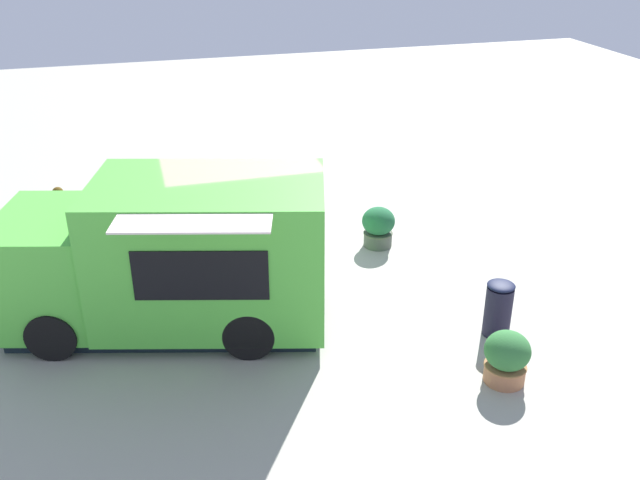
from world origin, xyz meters
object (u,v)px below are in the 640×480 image
person_customer (62,211)px  planter_flowering_far (378,226)px  food_truck (173,259)px  planter_flowering_near (507,357)px  trash_bin (498,308)px

person_customer → planter_flowering_far: size_ratio=1.08×
person_customer → food_truck: bearing=-155.9°
planter_flowering_far → person_customer: bearing=66.5°
planter_flowering_near → planter_flowering_far: planter_flowering_far is taller
planter_flowering_near → food_truck: bearing=57.2°
planter_flowering_near → planter_flowering_far: size_ratio=0.98×
food_truck → person_customer: bearing=24.1°
food_truck → trash_bin: size_ratio=5.81×
person_customer → planter_flowering_near: size_ratio=1.10×
food_truck → planter_flowering_near: (-2.86, -4.42, -0.77)m
planter_flowering_far → trash_bin: size_ratio=0.87×
person_customer → planter_flowering_far: bearing=-113.5°
planter_flowering_near → trash_bin: (1.14, -0.48, 0.06)m
person_customer → trash_bin: trash_bin is taller
food_truck → person_customer: size_ratio=6.15×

